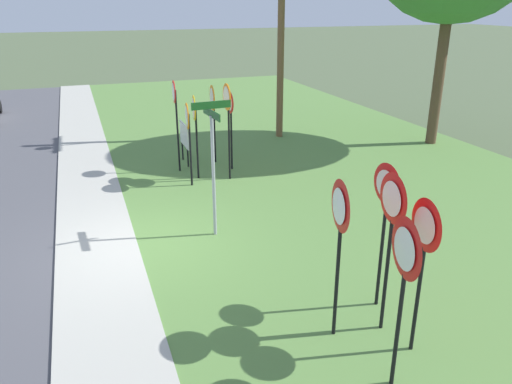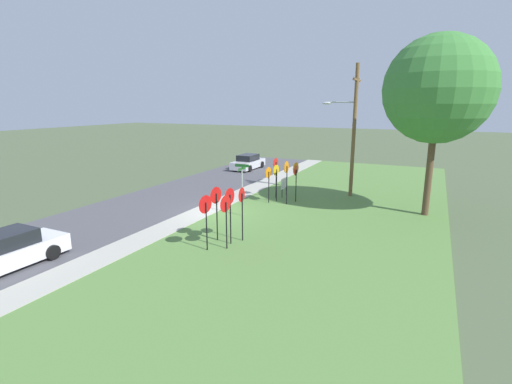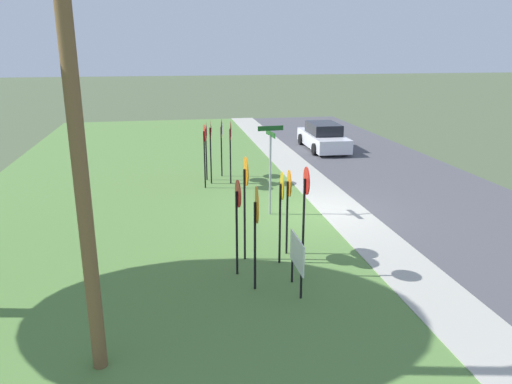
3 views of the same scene
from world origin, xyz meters
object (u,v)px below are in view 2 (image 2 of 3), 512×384
Objects in this scene: stop_sign_far_left at (268,177)px; yield_sign_near_right at (230,202)px; yield_sign_center at (242,202)px; parked_sedan_distant at (2,253)px; street_name_post at (242,185)px; stop_sign_far_center at (296,176)px; stop_sign_center_tall at (287,173)px; stop_sign_near_right at (276,170)px; yield_sign_near_left at (225,209)px; stop_sign_far_right at (296,172)px; stop_sign_near_left at (276,175)px; utility_pole at (352,126)px; notice_board at (284,184)px; parked_hatchback_near at (248,162)px; oak_tree_left at (438,90)px; yield_sign_far_right at (216,201)px; yield_sign_far_left at (205,209)px.

yield_sign_near_right reaches higher than stop_sign_far_left.
yield_sign_center is 0.54× the size of parked_sedan_distant.
yield_sign_near_right is at bearing 15.82° from street_name_post.
stop_sign_center_tall is at bearing -23.72° from stop_sign_far_center.
stop_sign_near_right is 1.13× the size of yield_sign_near_left.
stop_sign_far_right is at bearing 179.82° from stop_sign_center_tall.
stop_sign_near_right reaches higher than stop_sign_near_left.
notice_board is (2.04, -3.83, -3.78)m from utility_pole.
parked_hatchback_near is at bearing -142.53° from stop_sign_center_tall.
stop_sign_far_right is 1.02× the size of yield_sign_near_left.
yield_sign_near_left is at bearing 24.25° from parked_hatchback_near.
notice_board is (-1.85, -0.84, -1.11)m from stop_sign_center_tall.
oak_tree_left is (-8.56, 7.66, 4.87)m from yield_sign_near_right.
stop_sign_far_center is 0.27× the size of utility_pole.
stop_sign_center_tall reaches higher than yield_sign_near_left.
yield_sign_far_right is at bearing 1.87° from stop_sign_far_right.
utility_pole is (-3.89, 2.99, 2.68)m from stop_sign_center_tall.
stop_sign_near_left is 0.82× the size of street_name_post.
stop_sign_far_left is at bearing -23.71° from stop_sign_near_left.
oak_tree_left is (-0.84, 8.65, 5.06)m from stop_sign_near_left.
stop_sign_far_left is at bearing -81.36° from oak_tree_left.
stop_sign_near_right is (-0.81, -0.37, 0.19)m from stop_sign_near_left.
stop_sign_near_left is 0.60m from stop_sign_far_left.
parked_hatchback_near is (-18.61, -8.27, -1.14)m from yield_sign_near_left.
oak_tree_left is at bearing 59.37° from parked_hatchback_near.
yield_sign_far_right is at bearing 8.51° from stop_sign_near_right.
utility_pole reaches higher than stop_sign_near_right.
yield_sign_far_left is at bearing -15.24° from utility_pole.
yield_sign_far_left is 1.91× the size of notice_board.
yield_sign_far_left is (8.43, -0.37, -0.16)m from stop_sign_center_tall.
utility_pole is at bearing 164.10° from yield_sign_center.
utility_pole is (-2.71, 4.17, 2.73)m from stop_sign_near_right.
oak_tree_left is at bearing 90.54° from stop_sign_far_center.
yield_sign_center is (8.40, 0.44, 0.08)m from stop_sign_far_right.
yield_sign_near_left is at bearing 61.61° from yield_sign_far_right.
yield_sign_far_right reaches higher than yield_sign_near_left.
yield_sign_center reaches higher than stop_sign_far_center.
utility_pole reaches higher than stop_sign_far_center.
yield_sign_far_right is 8.37m from parked_sedan_distant.
stop_sign_far_right is 0.97× the size of yield_sign_center.
stop_sign_far_left is 0.84× the size of stop_sign_center_tall.
parked_sedan_distant is (5.89, -6.45, -1.28)m from yield_sign_near_right.
yield_sign_near_right is at bearing 2.09° from stop_sign_center_tall.
yield_sign_center is at bearing 19.94° from stop_sign_far_left.
yield_sign_center reaches higher than stop_sign_near_left.
street_name_post is at bearing -5.34° from notice_board.
utility_pole is (-4.04, 4.12, 2.99)m from stop_sign_far_left.
street_name_post reaches higher than yield_sign_far_right.
yield_sign_far_right is 0.86× the size of street_name_post.
parked_sedan_distant is 23.98m from parked_hatchback_near.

